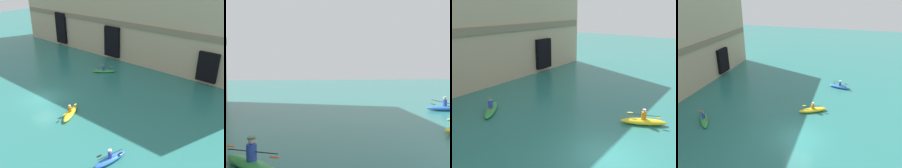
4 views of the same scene
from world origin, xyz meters
The scene contains 3 objects.
ground_plane centered at (0.00, 0.00, 0.00)m, with size 120.00×120.00×0.00m, color #28706B.
kayak_yellow centered at (5.00, -0.37, 0.25)m, with size 2.10×3.13×1.15m.
kayak_green centered at (0.16, 10.11, 0.23)m, with size 2.95×2.62×1.15m.
Camera 3 is at (-11.19, -5.19, 7.88)m, focal length 40.00 mm.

